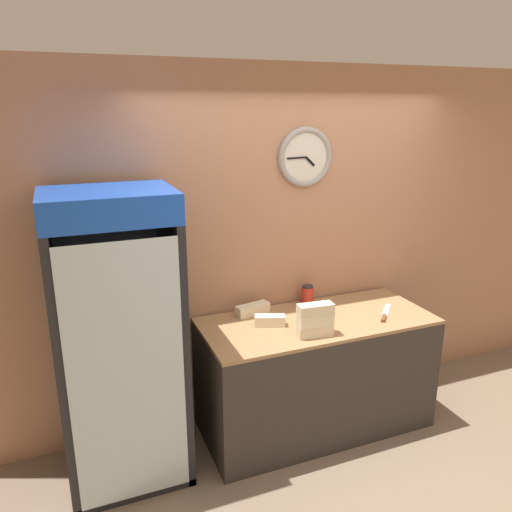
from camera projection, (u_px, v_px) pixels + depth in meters
name	position (u px, v px, depth m)	size (l,w,h in m)	color
ground_plane	(384.00, 507.00, 3.11)	(14.00, 14.00, 0.00)	#7A6651
wall_back	(294.00, 244.00, 3.91)	(5.20, 0.10, 2.70)	#AD7A5B
prep_counter	(315.00, 373.00, 3.80)	(1.72, 0.74, 0.89)	#332D28
beverage_cooler	(117.00, 324.00, 3.19)	(0.76, 0.68, 1.94)	black
sandwich_stack_bottom	(315.00, 330.00, 3.40)	(0.25, 0.12, 0.08)	beige
sandwich_stack_middle	(315.00, 320.00, 3.37)	(0.25, 0.11, 0.08)	beige
sandwich_stack_top	(316.00, 309.00, 3.35)	(0.25, 0.11, 0.08)	beige
sandwich_flat_left	(270.00, 321.00, 3.55)	(0.23, 0.15, 0.08)	beige
sandwich_flat_right	(253.00, 309.00, 3.75)	(0.27, 0.14, 0.08)	beige
chefs_knife	(385.00, 315.00, 3.73)	(0.27, 0.30, 0.02)	silver
condiment_jar	(307.00, 295.00, 3.94)	(0.09, 0.09, 0.15)	#B72D23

